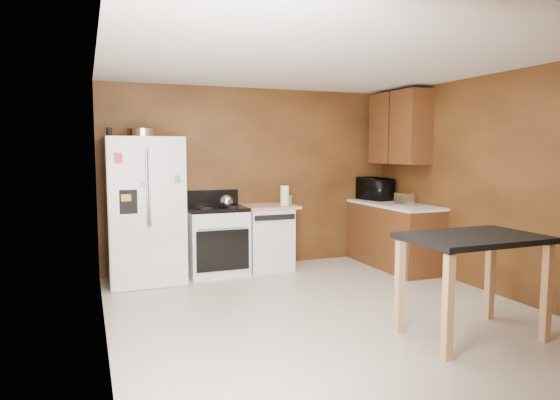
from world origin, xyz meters
TOP-DOWN VIEW (x-y plane):
  - floor at (0.00, 0.00)m, footprint 4.50×4.50m
  - ceiling at (0.00, 0.00)m, footprint 4.50×4.50m
  - wall_back at (0.00, 2.25)m, footprint 4.20×0.00m
  - wall_front at (0.00, -2.25)m, footprint 4.20×0.00m
  - wall_left at (-2.10, 0.00)m, footprint 0.00×4.50m
  - wall_right at (2.10, 0.00)m, footprint 0.00×4.50m
  - roasting_pan at (-1.55, 1.87)m, footprint 0.39×0.39m
  - pen_cup at (-1.94, 1.76)m, footprint 0.07×0.07m
  - kettle at (-0.54, 1.76)m, footprint 0.17×0.17m
  - paper_towel at (0.30, 1.85)m, footprint 0.12×0.12m
  - green_canister at (0.42, 2.02)m, footprint 0.13×0.13m
  - toaster at (1.73, 1.12)m, footprint 0.18×0.25m
  - microwave at (1.81, 1.97)m, footprint 0.46×0.60m
  - refrigerator at (-1.55, 1.86)m, footprint 0.90×0.80m
  - gas_range at (-0.64, 1.92)m, footprint 0.76×0.68m
  - dishwasher at (0.08, 1.95)m, footprint 0.78×0.63m
  - right_cabinets at (1.84, 1.48)m, footprint 0.63×1.58m
  - island at (0.89, -1.08)m, footprint 1.17×0.78m

SIDE VIEW (x-z plane):
  - floor at x=0.00m, z-range 0.00..0.00m
  - dishwasher at x=0.08m, z-range 0.01..0.90m
  - gas_range at x=-0.64m, z-range -0.09..1.01m
  - island at x=0.89m, z-range 0.31..1.22m
  - refrigerator at x=-1.55m, z-range 0.00..1.80m
  - right_cabinets at x=1.84m, z-range -0.32..2.13m
  - green_canister at x=0.42m, z-range 0.89..1.01m
  - kettle at x=-0.54m, z-range 0.90..1.07m
  - toaster at x=1.73m, z-range 0.90..1.07m
  - paper_towel at x=0.30m, z-range 0.89..1.16m
  - microwave at x=1.81m, z-range 0.90..1.20m
  - wall_back at x=0.00m, z-range -0.85..3.35m
  - wall_front at x=0.00m, z-range -0.85..3.35m
  - wall_left at x=-2.10m, z-range -1.00..3.50m
  - wall_right at x=2.10m, z-range -1.00..3.50m
  - roasting_pan at x=-1.55m, z-range 1.80..1.90m
  - pen_cup at x=-1.94m, z-range 1.80..1.91m
  - ceiling at x=0.00m, z-range 2.50..2.50m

